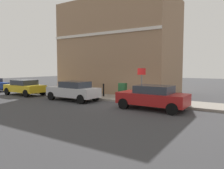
# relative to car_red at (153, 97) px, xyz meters

# --- Properties ---
(ground) EXTENTS (80.00, 80.00, 0.00)m
(ground) POSITION_rel_car_red_xyz_m (0.39, 2.78, -0.75)
(ground) COLOR #38383A
(sidewalk) EXTENTS (2.49, 30.00, 0.15)m
(sidewalk) POSITION_rel_car_red_xyz_m (2.35, 8.78, -0.68)
(sidewalk) COLOR gray
(sidewalk) RESTS_ON ground
(corner_building) EXTENTS (6.16, 11.08, 8.77)m
(corner_building) POSITION_rel_car_red_xyz_m (6.62, 6.33, 3.63)
(corner_building) COLOR #937256
(corner_building) RESTS_ON ground
(car_red) EXTENTS (1.97, 4.06, 1.42)m
(car_red) POSITION_rel_car_red_xyz_m (0.00, 0.00, 0.00)
(car_red) COLOR maroon
(car_red) RESTS_ON ground
(car_silver) EXTENTS (1.86, 4.16, 1.44)m
(car_silver) POSITION_rel_car_red_xyz_m (-0.05, 6.25, 0.00)
(car_silver) COLOR #B7B7BC
(car_silver) RESTS_ON ground
(car_yellow) EXTENTS (1.92, 3.94, 1.36)m
(car_yellow) POSITION_rel_car_red_xyz_m (-0.02, 12.19, -0.03)
(car_yellow) COLOR gold
(car_yellow) RESTS_ON ground
(utility_cabinet) EXTENTS (0.46, 0.61, 1.15)m
(utility_cabinet) POSITION_rel_car_red_xyz_m (2.08, 3.24, -0.07)
(utility_cabinet) COLOR #1E4C28
(utility_cabinet) RESTS_ON sidewalk
(bollard_near_cabinet) EXTENTS (0.14, 0.14, 1.04)m
(bollard_near_cabinet) POSITION_rel_car_red_xyz_m (2.18, 5.07, -0.05)
(bollard_near_cabinet) COLOR black
(bollard_near_cabinet) RESTS_ON sidewalk
(bollard_far_kerb) EXTENTS (0.14, 0.14, 1.04)m
(bollard_far_kerb) POSITION_rel_car_red_xyz_m (1.36, 6.85, -0.05)
(bollard_far_kerb) COLOR black
(bollard_far_kerb) RESTS_ON sidewalk
(street_sign) EXTENTS (0.08, 0.60, 2.30)m
(street_sign) POSITION_rel_car_red_xyz_m (1.47, 1.40, 0.91)
(street_sign) COLOR #59595B
(street_sign) RESTS_ON sidewalk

